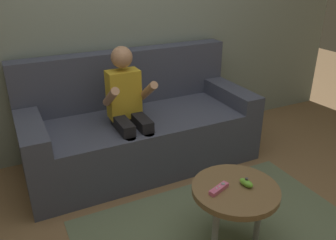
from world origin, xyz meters
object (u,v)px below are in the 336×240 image
at_px(couch, 139,127).
at_px(game_remote_pink_near_edge, 219,189).
at_px(nunchuk_lime, 246,182).
at_px(person_seated_on_couch, 128,107).
at_px(coffee_table, 235,194).

distance_m(couch, game_remote_pink_near_edge, 1.17).
relative_size(game_remote_pink_near_edge, nunchuk_lime, 1.48).
distance_m(couch, person_seated_on_couch, 0.36).
bearing_deg(coffee_table, person_seated_on_couch, 104.52).
distance_m(person_seated_on_couch, game_remote_pink_near_edge, 1.00).
xyz_separation_m(coffee_table, nunchuk_lime, (0.06, -0.01, 0.07)).
bearing_deg(nunchuk_lime, couch, 98.18).
xyz_separation_m(couch, nunchuk_lime, (0.17, -1.19, 0.13)).
height_order(person_seated_on_couch, nunchuk_lime, person_seated_on_couch).
distance_m(person_seated_on_couch, coffee_table, 1.05).
bearing_deg(coffee_table, couch, 95.37).
distance_m(coffee_table, nunchuk_lime, 0.09).
height_order(couch, coffee_table, couch).
xyz_separation_m(coffee_table, game_remote_pink_near_edge, (-0.10, 0.01, 0.06)).
height_order(couch, game_remote_pink_near_edge, couch).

